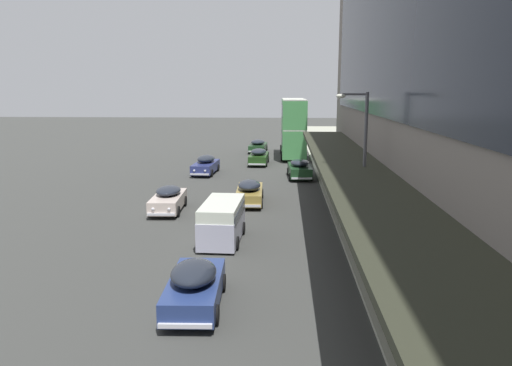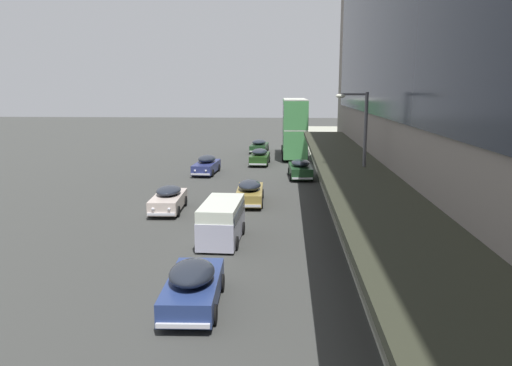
# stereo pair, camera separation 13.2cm
# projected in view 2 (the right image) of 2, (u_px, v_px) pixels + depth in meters

# --- Properties ---
(transit_bus_kerbside_front) EXTENTS (2.79, 9.11, 6.24)m
(transit_bus_kerbside_front) POSITION_uv_depth(u_px,v_px,m) (294.00, 126.00, 53.04)
(transit_bus_kerbside_front) COLOR #489450
(transit_bus_kerbside_front) RESTS_ON ground
(sedan_trailing_near) EXTENTS (1.87, 4.89, 1.55)m
(sedan_trailing_near) POSITION_uv_depth(u_px,v_px,m) (250.00, 192.00, 32.20)
(sedan_trailing_near) COLOR olive
(sedan_trailing_near) RESTS_ON ground
(sedan_lead_near) EXTENTS (1.93, 4.87, 1.58)m
(sedan_lead_near) POSITION_uv_depth(u_px,v_px,m) (260.00, 157.00, 48.58)
(sedan_lead_near) COLOR #1F4017
(sedan_lead_near) RESTS_ON ground
(sedan_far_back) EXTENTS (1.98, 4.54, 1.62)m
(sedan_far_back) POSITION_uv_depth(u_px,v_px,m) (193.00, 285.00, 16.89)
(sedan_far_back) COLOR navy
(sedan_far_back) RESTS_ON ground
(sedan_second_near) EXTENTS (1.99, 4.99, 1.61)m
(sedan_second_near) POSITION_uv_depth(u_px,v_px,m) (207.00, 165.00, 43.37)
(sedan_second_near) COLOR navy
(sedan_second_near) RESTS_ON ground
(sedan_oncoming_front) EXTENTS (1.94, 4.63, 1.49)m
(sedan_oncoming_front) POSITION_uv_depth(u_px,v_px,m) (168.00, 199.00, 30.20)
(sedan_oncoming_front) COLOR beige
(sedan_oncoming_front) RESTS_ON ground
(sedan_lead_mid) EXTENTS (2.11, 5.02, 1.49)m
(sedan_lead_mid) POSITION_uv_depth(u_px,v_px,m) (259.00, 146.00, 58.03)
(sedan_lead_mid) COLOR #1B3A1D
(sedan_lead_mid) RESTS_ON ground
(sedan_second_mid) EXTENTS (2.04, 4.65, 1.58)m
(sedan_second_mid) POSITION_uv_depth(u_px,v_px,m) (300.00, 169.00, 41.22)
(sedan_second_mid) COLOR #1D3F22
(sedan_second_mid) RESTS_ON ground
(vw_van) EXTENTS (2.02, 4.61, 1.96)m
(vw_van) POSITION_uv_depth(u_px,v_px,m) (222.00, 219.00, 24.25)
(vw_van) COLOR #B7B7CE
(vw_van) RESTS_ON ground
(pedestrian_at_kerb) EXTENTS (0.34, 0.60, 1.86)m
(pedestrian_at_kerb) POSITION_uv_depth(u_px,v_px,m) (423.00, 294.00, 15.16)
(pedestrian_at_kerb) COLOR #232A20
(pedestrian_at_kerb) RESTS_ON sidewalk_kerb
(street_lamp) EXTENTS (1.50, 0.28, 7.02)m
(street_lamp) POSITION_uv_depth(u_px,v_px,m) (361.00, 156.00, 23.35)
(street_lamp) COLOR #4C4C51
(street_lamp) RESTS_ON sidewalk_kerb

